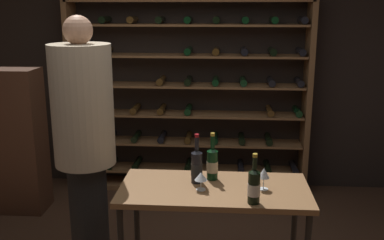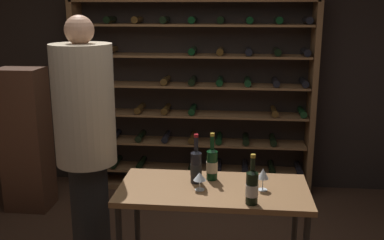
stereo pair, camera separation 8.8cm
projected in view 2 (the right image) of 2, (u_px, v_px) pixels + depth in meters
name	position (u px, v px, depth m)	size (l,w,h in m)	color
back_wall	(194.00, 71.00, 5.15)	(5.99, 0.10, 2.72)	black
wine_rack	(194.00, 97.00, 5.02)	(2.70, 0.32, 2.19)	brown
tasting_table	(213.00, 199.00, 3.17)	(1.34, 0.64, 0.84)	brown
person_bystander_dark_jacket	(86.00, 133.00, 3.52)	(0.48, 0.48, 2.03)	black
display_cabinet	(26.00, 140.00, 4.60)	(0.44, 0.36, 1.49)	#4C2D1E
wine_bottle_red_label	(212.00, 163.00, 3.27)	(0.08, 0.08, 0.36)	black
wine_bottle_green_slim	(196.00, 166.00, 3.21)	(0.08, 0.08, 0.37)	black
wine_bottle_gold_foil	(252.00, 186.00, 2.86)	(0.08, 0.08, 0.34)	black
wine_glass_stemmed_center	(200.00, 177.00, 3.08)	(0.09, 0.09, 0.13)	silver
wine_glass_stemmed_left	(263.00, 175.00, 3.07)	(0.08, 0.08, 0.16)	silver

